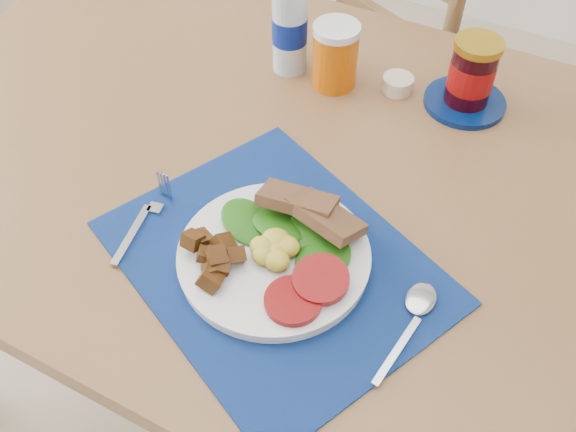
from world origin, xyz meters
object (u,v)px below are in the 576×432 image
Objects in this scene: chair_far at (413,56)px; water_bottle at (290,22)px; jam_on_saucer at (471,78)px; juice_glass at (335,57)px; breakfast_plate at (269,253)px.

water_bottle is (-0.10, -0.46, 0.31)m from chair_far.
juice_glass is at bearing -167.47° from jam_on_saucer.
water_bottle is at bearing 101.73° from chair_far.
breakfast_plate is (0.08, -0.86, 0.24)m from chair_far.
chair_far is at bearing 116.68° from jam_on_saucer.
chair_far is 7.52× the size of jam_on_saucer.
juice_glass is 0.78× the size of jam_on_saucer.
chair_far is at bearing 96.55° from breakfast_plate.
water_bottle reaches higher than breakfast_plate.
water_bottle is at bearing -171.97° from jam_on_saucer.
jam_on_saucer reaches higher than breakfast_plate.
chair_far is at bearing 77.61° from water_bottle.
breakfast_plate is 2.36× the size of juice_glass.
water_bottle is (-0.18, 0.40, 0.07)m from breakfast_plate.
juice_glass is (-0.01, -0.46, 0.27)m from chair_far.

